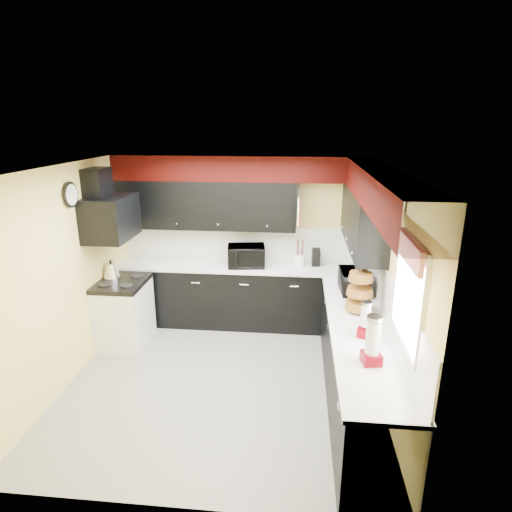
{
  "coord_description": "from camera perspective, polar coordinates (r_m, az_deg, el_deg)",
  "views": [
    {
      "loc": [
        0.82,
        -4.37,
        2.96
      ],
      "look_at": [
        0.31,
        0.74,
        1.33
      ],
      "focal_mm": 30.0,
      "sensor_mm": 36.0,
      "label": 1
    }
  ],
  "objects": [
    {
      "name": "ground",
      "position": [
        5.34,
        -4.28,
        -16.05
      ],
      "size": [
        3.6,
        3.6,
        0.0
      ],
      "primitive_type": "plane",
      "color": "gray",
      "rests_on": "ground"
    },
    {
      "name": "wall_back",
      "position": [
        6.46,
        -1.82,
        2.27
      ],
      "size": [
        3.6,
        0.06,
        2.5
      ],
      "primitive_type": "cube",
      "color": "#E0C666",
      "rests_on": "ground"
    },
    {
      "name": "wall_right",
      "position": [
        4.8,
        17.12,
        -4.06
      ],
      "size": [
        0.06,
        3.6,
        2.5
      ],
      "primitive_type": "cube",
      "color": "#E0C666",
      "rests_on": "ground"
    },
    {
      "name": "wall_left",
      "position": [
        5.38,
        -23.87,
        -2.47
      ],
      "size": [
        0.06,
        3.6,
        2.5
      ],
      "primitive_type": "cube",
      "color": "#E0C666",
      "rests_on": "ground"
    },
    {
      "name": "ceiling",
      "position": [
        4.47,
        -5.01,
        11.68
      ],
      "size": [
        3.6,
        3.6,
        0.06
      ],
      "primitive_type": "cube",
      "color": "white",
      "rests_on": "wall_back"
    },
    {
      "name": "cab_back",
      "position": [
        6.44,
        -2.09,
        -5.32
      ],
      "size": [
        3.6,
        0.6,
        0.9
      ],
      "primitive_type": "cube",
      "color": "black",
      "rests_on": "ground"
    },
    {
      "name": "cab_right",
      "position": [
        4.83,
        13.33,
        -14.18
      ],
      "size": [
        0.6,
        3.0,
        0.9
      ],
      "primitive_type": "cube",
      "color": "black",
      "rests_on": "ground"
    },
    {
      "name": "counter_back",
      "position": [
        6.27,
        -2.14,
        -1.36
      ],
      "size": [
        3.62,
        0.64,
        0.04
      ],
      "primitive_type": "cube",
      "color": "white",
      "rests_on": "cab_back"
    },
    {
      "name": "counter_right",
      "position": [
        4.61,
        13.74,
        -9.19
      ],
      "size": [
        0.64,
        3.02,
        0.04
      ],
      "primitive_type": "cube",
      "color": "white",
      "rests_on": "cab_right"
    },
    {
      "name": "splash_back",
      "position": [
        6.46,
        -1.82,
        1.74
      ],
      "size": [
        3.6,
        0.02,
        0.5
      ],
      "primitive_type": "cube",
      "color": "white",
      "rests_on": "counter_back"
    },
    {
      "name": "splash_right",
      "position": [
        4.82,
        16.94,
        -4.72
      ],
      "size": [
        0.02,
        3.6,
        0.5
      ],
      "primitive_type": "cube",
      "color": "white",
      "rests_on": "counter_right"
    },
    {
      "name": "upper_back",
      "position": [
        6.25,
        -6.66,
        6.82
      ],
      "size": [
        2.6,
        0.35,
        0.7
      ],
      "primitive_type": "cube",
      "color": "black",
      "rests_on": "wall_back"
    },
    {
      "name": "upper_right",
      "position": [
        5.46,
        14.08,
        4.84
      ],
      "size": [
        0.35,
        1.8,
        0.7
      ],
      "primitive_type": "cube",
      "color": "black",
      "rests_on": "wall_right"
    },
    {
      "name": "soffit_back",
      "position": [
        6.08,
        -2.14,
        11.63
      ],
      "size": [
        3.6,
        0.36,
        0.35
      ],
      "primitive_type": "cube",
      "color": "black",
      "rests_on": "wall_back"
    },
    {
      "name": "soffit_right",
      "position": [
        4.32,
        16.48,
        8.47
      ],
      "size": [
        0.36,
        3.24,
        0.35
      ],
      "primitive_type": "cube",
      "color": "black",
      "rests_on": "wall_right"
    },
    {
      "name": "stove",
      "position": [
        6.17,
        -17.13,
        -7.42
      ],
      "size": [
        0.6,
        0.75,
        0.86
      ],
      "primitive_type": "cube",
      "color": "white",
      "rests_on": "ground"
    },
    {
      "name": "cooktop",
      "position": [
        5.99,
        -17.52,
        -3.43
      ],
      "size": [
        0.62,
        0.77,
        0.06
      ],
      "primitive_type": "cube",
      "color": "black",
      "rests_on": "stove"
    },
    {
      "name": "hood",
      "position": [
        5.77,
        -18.79,
        4.89
      ],
      "size": [
        0.5,
        0.78,
        0.55
      ],
      "primitive_type": "cube",
      "color": "black",
      "rests_on": "wall_left"
    },
    {
      "name": "hood_duct",
      "position": [
        5.75,
        -20.4,
        8.96
      ],
      "size": [
        0.24,
        0.4,
        0.4
      ],
      "primitive_type": "cube",
      "color": "black",
      "rests_on": "wall_left"
    },
    {
      "name": "window",
      "position": [
        3.87,
        19.77,
        -4.81
      ],
      "size": [
        0.03,
        0.86,
        0.96
      ],
      "primitive_type": null,
      "color": "white",
      "rests_on": "wall_right"
    },
    {
      "name": "valance",
      "position": [
        3.73,
        19.58,
        0.9
      ],
      "size": [
        0.04,
        0.88,
        0.2
      ],
      "primitive_type": "cube",
      "color": "red",
      "rests_on": "wall_right"
    },
    {
      "name": "pan_top",
      "position": [
        6.0,
        5.67,
        8.35
      ],
      "size": [
        0.03,
        0.22,
        0.4
      ],
      "primitive_type": null,
      "color": "black",
      "rests_on": "upper_back"
    },
    {
      "name": "pan_mid",
      "position": [
        5.92,
        5.59,
        5.76
      ],
      "size": [
        0.03,
        0.28,
        0.46
      ],
      "primitive_type": null,
      "color": "black",
      "rests_on": "upper_back"
    },
    {
      "name": "pan_low",
      "position": [
        6.18,
        5.6,
        5.98
      ],
      "size": [
        0.03,
        0.24,
        0.42
      ],
      "primitive_type": null,
      "color": "black",
      "rests_on": "upper_back"
    },
    {
      "name": "cut_board",
      "position": [
        5.79,
        5.7,
        6.0
      ],
      "size": [
        0.03,
        0.26,
        0.35
      ],
      "primitive_type": "cube",
      "color": "white",
      "rests_on": "upper_back"
    },
    {
      "name": "baskets",
      "position": [
        4.82,
        13.66,
        -4.56
      ],
      "size": [
        0.27,
        0.27,
        0.5
      ],
      "primitive_type": null,
      "color": "brown",
      "rests_on": "upper_right"
    },
    {
      "name": "clock",
      "position": [
        5.36,
        -23.5,
        7.51
      ],
      "size": [
        0.03,
        0.3,
        0.3
      ],
      "primitive_type": null,
      "color": "black",
      "rests_on": "wall_left"
    },
    {
      "name": "deco_plate",
      "position": [
        4.19,
        18.83,
        6.97
      ],
      "size": [
        0.03,
        0.24,
        0.24
      ],
      "primitive_type": null,
      "color": "white",
      "rests_on": "wall_right"
    },
    {
      "name": "toaster_oven",
      "position": [
        6.17,
        -1.31,
        0.01
      ],
      "size": [
        0.58,
        0.5,
        0.3
      ],
      "primitive_type": "imported",
      "rotation": [
        0.0,
        0.0,
        0.13
      ],
      "color": "black",
      "rests_on": "counter_back"
    },
    {
      "name": "microwave",
      "position": [
        5.39,
        12.94,
        -3.29
      ],
      "size": [
        0.35,
        0.5,
        0.27
      ],
      "primitive_type": "imported",
      "rotation": [
        0.0,
        0.0,
        1.62
      ],
      "color": "black",
      "rests_on": "counter_right"
    },
    {
      "name": "utensil_crock",
      "position": [
        6.23,
        5.86,
        -0.57
      ],
      "size": [
        0.16,
        0.16,
        0.17
      ],
      "primitive_type": "cylinder",
      "rotation": [
        0.0,
        0.0,
        -0.0
      ],
      "color": "white",
      "rests_on": "counter_back"
    },
    {
      "name": "knife_block",
      "position": [
        6.24,
        7.98,
        -0.22
      ],
      "size": [
        0.12,
        0.16,
        0.25
      ],
      "primitive_type": "cube",
      "rotation": [
        0.0,
        0.0,
        0.05
      ],
      "color": "black",
      "rests_on": "counter_back"
    },
    {
      "name": "kettle",
      "position": [
        6.13,
        -18.73,
        -1.8
      ],
      "size": [
        0.22,
        0.22,
        0.2
      ],
      "primitive_type": null,
      "rotation": [
        0.0,
        0.0,
        0.01
      ],
      "color": "silver",
      "rests_on": "cooktop"
    },
    {
      "name": "dispenser_a",
      "position": [
        4.31,
        14.35,
        -8.49
      ],
      "size": [
        0.16,
        0.16,
        0.32
      ],
      "primitive_type": null,
      "rotation": [
        0.0,
        0.0,
        -0.4
      ],
      "color": "#5D0004",
      "rests_on": "counter_right"
    },
    {
      "name": "dispenser_b",
      "position": [
        3.86,
        15.29,
        -10.87
      ],
      "size": [
        0.18,
        0.18,
        0.43
      ],
      "primitive_type": null,
      "rotation": [
        0.0,
        0.0,
        0.16
      ],
      "color": "#5A0307",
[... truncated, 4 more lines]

